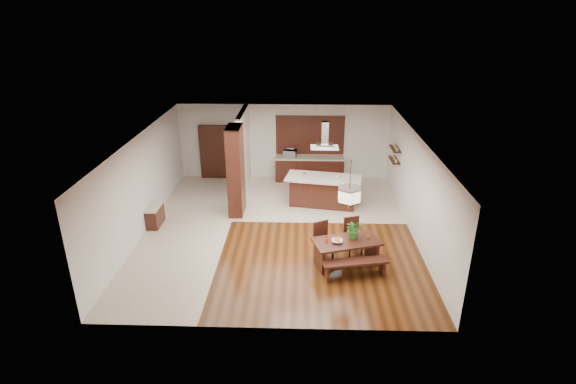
{
  "coord_description": "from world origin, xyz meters",
  "views": [
    {
      "loc": [
        0.68,
        -12.14,
        6.33
      ],
      "look_at": [
        0.3,
        0.0,
        1.25
      ],
      "focal_mm": 28.0,
      "sensor_mm": 36.0,
      "label": 1
    }
  ],
  "objects_px": {
    "fruit_bowl": "(337,241)",
    "microwave": "(290,153)",
    "range_hood": "(325,135)",
    "island_cup": "(337,177)",
    "dining_table": "(346,247)",
    "dining_bench": "(355,269)",
    "dining_chair_left": "(324,240)",
    "pendant_lantern": "(350,185)",
    "hallway_console": "(155,216)",
    "dining_chair_right": "(354,236)",
    "foliage_plant": "(354,229)",
    "kitchen_island": "(323,191)"
  },
  "relations": [
    {
      "from": "kitchen_island",
      "to": "pendant_lantern",
      "type": "bearing_deg",
      "value": -73.35
    },
    {
      "from": "microwave",
      "to": "foliage_plant",
      "type": "bearing_deg",
      "value": -59.71
    },
    {
      "from": "dining_table",
      "to": "pendant_lantern",
      "type": "bearing_deg",
      "value": 90.0
    },
    {
      "from": "hallway_console",
      "to": "microwave",
      "type": "height_order",
      "value": "microwave"
    },
    {
      "from": "hallway_console",
      "to": "dining_table",
      "type": "distance_m",
      "value": 6.07
    },
    {
      "from": "dining_table",
      "to": "fruit_bowl",
      "type": "distance_m",
      "value": 0.36
    },
    {
      "from": "pendant_lantern",
      "to": "microwave",
      "type": "relative_size",
      "value": 2.66
    },
    {
      "from": "dining_chair_left",
      "to": "range_hood",
      "type": "xyz_separation_m",
      "value": [
        0.11,
        3.41,
        1.97
      ]
    },
    {
      "from": "range_hood",
      "to": "pendant_lantern",
      "type": "bearing_deg",
      "value": -83.24
    },
    {
      "from": "dining_table",
      "to": "microwave",
      "type": "height_order",
      "value": "microwave"
    },
    {
      "from": "dining_chair_left",
      "to": "kitchen_island",
      "type": "bearing_deg",
      "value": 59.95
    },
    {
      "from": "island_cup",
      "to": "microwave",
      "type": "relative_size",
      "value": 0.25
    },
    {
      "from": "range_hood",
      "to": "island_cup",
      "type": "relative_size",
      "value": 7.26
    },
    {
      "from": "hallway_console",
      "to": "dining_bench",
      "type": "distance_m",
      "value": 6.45
    },
    {
      "from": "foliage_plant",
      "to": "hallway_console",
      "type": "bearing_deg",
      "value": 161.58
    },
    {
      "from": "foliage_plant",
      "to": "microwave",
      "type": "relative_size",
      "value": 1.07
    },
    {
      "from": "dining_table",
      "to": "dining_chair_right",
      "type": "relative_size",
      "value": 1.87
    },
    {
      "from": "dining_chair_right",
      "to": "fruit_bowl",
      "type": "bearing_deg",
      "value": -142.63
    },
    {
      "from": "fruit_bowl",
      "to": "microwave",
      "type": "height_order",
      "value": "microwave"
    },
    {
      "from": "dining_chair_left",
      "to": "kitchen_island",
      "type": "distance_m",
      "value": 3.41
    },
    {
      "from": "dining_chair_left",
      "to": "pendant_lantern",
      "type": "bearing_deg",
      "value": -61.95
    },
    {
      "from": "hallway_console",
      "to": "range_hood",
      "type": "height_order",
      "value": "range_hood"
    },
    {
      "from": "range_hood",
      "to": "fruit_bowl",
      "type": "bearing_deg",
      "value": -87.17
    },
    {
      "from": "dining_table",
      "to": "dining_bench",
      "type": "relative_size",
      "value": 1.14
    },
    {
      "from": "fruit_bowl",
      "to": "foliage_plant",
      "type": "bearing_deg",
      "value": 29.49
    },
    {
      "from": "dining_table",
      "to": "range_hood",
      "type": "height_order",
      "value": "range_hood"
    },
    {
      "from": "hallway_console",
      "to": "island_cup",
      "type": "distance_m",
      "value": 5.92
    },
    {
      "from": "dining_bench",
      "to": "fruit_bowl",
      "type": "distance_m",
      "value": 0.83
    },
    {
      "from": "pendant_lantern",
      "to": "fruit_bowl",
      "type": "xyz_separation_m",
      "value": [
        -0.26,
        -0.11,
        -1.5
      ]
    },
    {
      "from": "foliage_plant",
      "to": "island_cup",
      "type": "xyz_separation_m",
      "value": [
        -0.22,
        3.51,
        0.1
      ]
    },
    {
      "from": "pendant_lantern",
      "to": "range_hood",
      "type": "height_order",
      "value": "same"
    },
    {
      "from": "foliage_plant",
      "to": "island_cup",
      "type": "bearing_deg",
      "value": 93.56
    },
    {
      "from": "dining_chair_left",
      "to": "range_hood",
      "type": "distance_m",
      "value": 3.94
    },
    {
      "from": "kitchen_island",
      "to": "range_hood",
      "type": "distance_m",
      "value": 1.94
    },
    {
      "from": "range_hood",
      "to": "island_cup",
      "type": "height_order",
      "value": "range_hood"
    },
    {
      "from": "fruit_bowl",
      "to": "microwave",
      "type": "relative_size",
      "value": 0.58
    },
    {
      "from": "dining_table",
      "to": "foliage_plant",
      "type": "xyz_separation_m",
      "value": [
        0.19,
        0.15,
        0.45
      ]
    },
    {
      "from": "hallway_console",
      "to": "dining_chair_left",
      "type": "bearing_deg",
      "value": -18.65
    },
    {
      "from": "range_hood",
      "to": "microwave",
      "type": "distance_m",
      "value": 2.96
    },
    {
      "from": "dining_chair_left",
      "to": "pendant_lantern",
      "type": "xyz_separation_m",
      "value": [
        0.56,
        -0.37,
        1.75
      ]
    },
    {
      "from": "dining_table",
      "to": "island_cup",
      "type": "xyz_separation_m",
      "value": [
        -0.03,
        3.66,
        0.56
      ]
    },
    {
      "from": "hallway_console",
      "to": "island_cup",
      "type": "xyz_separation_m",
      "value": [
        5.66,
        1.56,
        0.76
      ]
    },
    {
      "from": "dining_chair_left",
      "to": "island_cup",
      "type": "relative_size",
      "value": 7.95
    },
    {
      "from": "island_cup",
      "to": "range_hood",
      "type": "bearing_deg",
      "value": 163.52
    },
    {
      "from": "hallway_console",
      "to": "dining_chair_right",
      "type": "xyz_separation_m",
      "value": [
        5.94,
        -1.48,
        0.19
      ]
    },
    {
      "from": "fruit_bowl",
      "to": "range_hood",
      "type": "bearing_deg",
      "value": 92.83
    },
    {
      "from": "island_cup",
      "to": "hallway_console",
      "type": "bearing_deg",
      "value": -164.63
    },
    {
      "from": "dining_bench",
      "to": "range_hood",
      "type": "height_order",
      "value": "range_hood"
    },
    {
      "from": "range_hood",
      "to": "foliage_plant",
      "type": "bearing_deg",
      "value": -80.02
    },
    {
      "from": "dining_chair_right",
      "to": "range_hood",
      "type": "relative_size",
      "value": 1.11
    }
  ]
}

